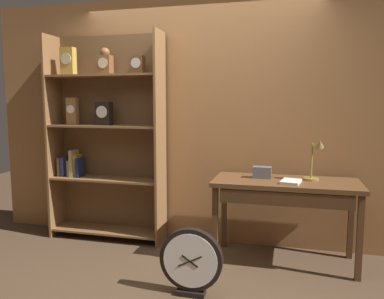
{
  "coord_description": "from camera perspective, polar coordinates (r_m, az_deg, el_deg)",
  "views": [
    {
      "loc": [
        0.95,
        -2.74,
        1.5
      ],
      "look_at": [
        0.07,
        0.66,
        1.07
      ],
      "focal_mm": 35.81,
      "sensor_mm": 36.0,
      "label": 1
    }
  ],
  "objects": [
    {
      "name": "bookshelf",
      "position": [
        4.3,
        -12.96,
        1.91
      ],
      "size": [
        1.28,
        0.34,
        2.23
      ],
      "color": "brown",
      "rests_on": "ground"
    },
    {
      "name": "workbench",
      "position": [
        3.65,
        13.76,
        -6.06
      ],
      "size": [
        1.33,
        0.59,
        0.78
      ],
      "color": "brown",
      "rests_on": "ground"
    },
    {
      "name": "ground_plane",
      "position": [
        3.26,
        -4.38,
        -20.38
      ],
      "size": [
        10.0,
        10.0,
        0.0
      ],
      "primitive_type": "plane",
      "color": "#4C3826"
    },
    {
      "name": "toolbox_small",
      "position": [
        3.72,
        10.4,
        -3.37
      ],
      "size": [
        0.17,
        0.1,
        0.11
      ],
      "primitive_type": "cube",
      "color": "#595960",
      "rests_on": "workbench"
    },
    {
      "name": "desk_lamp",
      "position": [
        3.68,
        17.9,
        -1.27
      ],
      "size": [
        0.19,
        0.19,
        0.41
      ],
      "color": "olive",
      "rests_on": "workbench"
    },
    {
      "name": "open_repair_manual",
      "position": [
        3.55,
        14.52,
        -4.66
      ],
      "size": [
        0.2,
        0.25,
        0.02
      ],
      "primitive_type": "cube",
      "rotation": [
        0.0,
        0.0,
        -0.19
      ],
      "color": "silver",
      "rests_on": "workbench"
    },
    {
      "name": "round_clock_large",
      "position": [
        3.09,
        -0.15,
        -16.33
      ],
      "size": [
        0.5,
        0.11,
        0.54
      ],
      "color": "black",
      "rests_on": "ground"
    },
    {
      "name": "back_wood_panel",
      "position": [
        4.1,
        1.08,
        4.2
      ],
      "size": [
        4.8,
        0.05,
        2.6
      ],
      "primitive_type": "cube",
      "color": "#9E6B3D",
      "rests_on": "ground"
    }
  ]
}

